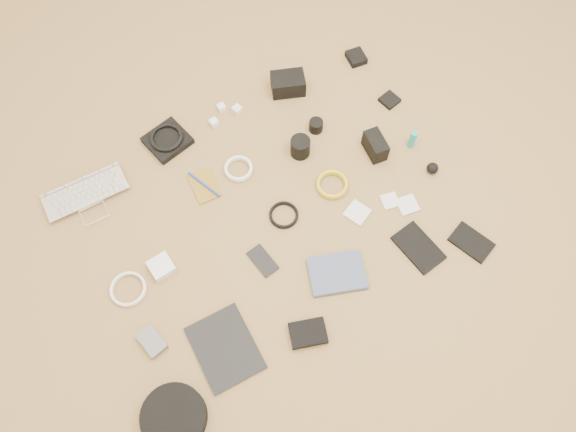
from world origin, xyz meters
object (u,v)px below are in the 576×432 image
laptop (90,202)px  tablet (225,348)px  headphone_case (174,417)px  paperback (341,293)px  dslr_camera (288,84)px  phone (263,261)px

laptop → tablet: 0.76m
headphone_case → paperback: size_ratio=1.05×
dslr_camera → headphone_case: size_ratio=0.66×
dslr_camera → phone: bearing=-105.2°
tablet → phone: (0.26, 0.20, -0.00)m
dslr_camera → tablet: size_ratio=0.55×
tablet → phone: tablet is taller
paperback → tablet: bearing=105.9°
headphone_case → paperback: 0.68m
laptop → dslr_camera: bearing=7.2°
tablet → headphone_case: bearing=-151.9°
phone → tablet: bearing=-149.0°
phone → headphone_case: size_ratio=0.57×
laptop → dslr_camera: (0.91, 0.07, 0.03)m
phone → headphone_case: 0.59m
laptop → paperback: 0.99m
headphone_case → paperback: (0.67, 0.07, -0.02)m
dslr_camera → phone: (-0.47, -0.60, -0.03)m
tablet → headphone_case: (-0.24, -0.11, 0.02)m
laptop → tablet: bearing=-73.9°
phone → headphone_case: headphone_case is taller
phone → dslr_camera: bearing=45.2°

